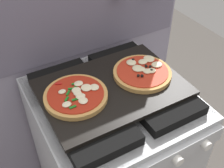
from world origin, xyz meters
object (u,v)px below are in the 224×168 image
stove (112,158)px  baking_tray (112,88)px  pizza_left (76,95)px  pizza_right (142,72)px

stove → baking_tray: bearing=90.0°
stove → baking_tray: baking_tray is taller
pizza_left → pizza_right: pizza_right is taller
baking_tray → pizza_left: size_ratio=2.33×
pizza_right → stove: bearing=-177.1°
baking_tray → pizza_right: pizza_right is taller
stove → baking_tray: size_ratio=1.67×
stove → pizza_left: size_ratio=3.88×
baking_tray → pizza_right: bearing=2.2°
baking_tray → pizza_left: pizza_left is taller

